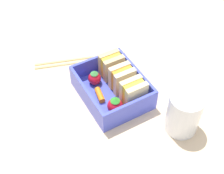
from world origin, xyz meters
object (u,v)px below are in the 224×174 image
Objects in this scene: strawberry_far_left at (115,106)px; chopstick_pair at (81,60)px; carrot_stick_far_left at (100,95)px; sandwich_center at (133,93)px; sandwich_left at (111,66)px; strawberry_left at (95,78)px; drinking_glass at (184,113)px; sandwich_center_left at (122,79)px.

strawberry_far_left reaches higher than chopstick_pair.
sandwich_center is at bearing 49.99° from carrot_stick_far_left.
sandwich_left is 0.26× the size of chopstick_pair.
sandwich_left is 10.35cm from strawberry_far_left.
carrot_stick_far_left is (4.15, -0.95, -0.90)cm from strawberry_left.
chopstick_pair is at bearing -162.05° from drinking_glass.
sandwich_left is 1.64× the size of strawberry_left.
chopstick_pair is (-18.07, 0.94, -2.56)cm from strawberry_far_left.
sandwich_center_left is at bearing 90.22° from carrot_stick_far_left.
strawberry_left is 0.16× the size of chopstick_pair.
strawberry_left is 20.44cm from drinking_glass.
sandwich_left reaches higher than chopstick_pair.
strawberry_far_left is (4.81, -4.39, -1.09)cm from sandwich_center_left.
sandwich_left is 4.59cm from strawberry_left.
chopstick_pair is at bearing -158.47° from sandwich_left.
chopstick_pair is (-13.26, -3.46, -3.65)cm from sandwich_center_left.
strawberry_left is 0.95× the size of carrot_stick_far_left.
strawberry_far_left is (8.94, -0.00, 0.18)cm from strawberry_left.
sandwich_center_left is 1.48× the size of strawberry_far_left.
sandwich_left is 9.00cm from sandwich_center.
sandwich_center_left reaches higher than chopstick_pair.
sandwich_center is 18.46cm from chopstick_pair.
strawberry_left is 0.39× the size of drinking_glass.
sandwich_center is at bearing 94.02° from strawberry_far_left.
sandwich_center is 0.64× the size of drinking_glass.
sandwich_left reaches higher than carrot_stick_far_left.
carrot_stick_far_left is (-4.48, -5.34, -2.16)cm from sandwich_center.
strawberry_left reaches higher than carrot_stick_far_left.
strawberry_left is 9.48cm from chopstick_pair.
carrot_stick_far_left is at bearing -142.29° from drinking_glass.
sandwich_center is at bearing 0.00° from sandwich_center_left.
sandwich_center reaches higher than carrot_stick_far_left.
carrot_stick_far_left is 5.00cm from strawberry_far_left.
sandwich_left is at bearing 21.53° from chopstick_pair.
strawberry_left is (0.37, -4.39, -1.27)cm from sandwich_left.
drinking_glass is at bearing 29.74° from sandwich_center.
sandwich_center_left reaches higher than strawberry_far_left.
strawberry_left is at bearing -85.18° from sandwich_left.
sandwich_center_left is 5.76cm from carrot_stick_far_left.
strawberry_left is at bearing -5.85° from chopstick_pair.
strawberry_far_left is at bearing -42.41° from sandwich_center_left.
strawberry_left is 8.94cm from strawberry_far_left.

